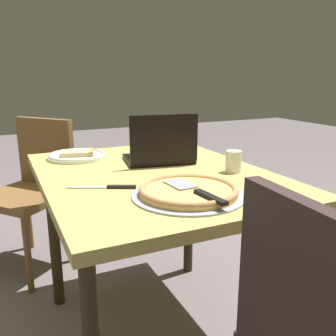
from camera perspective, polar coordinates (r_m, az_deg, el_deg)
name	(u,v)px	position (r m, az deg, el deg)	size (l,w,h in m)	color
ground_plane	(155,325)	(1.80, -2.04, -23.32)	(12.00, 12.00, 0.00)	slate
dining_table	(154,190)	(1.49, -2.26, -3.45)	(1.12, 0.86, 0.72)	tan
laptop	(160,153)	(1.61, -1.27, 2.41)	(0.27, 0.33, 0.22)	black
pizza_plate	(77,155)	(1.76, -14.03, 1.94)	(0.27, 0.27, 0.04)	silver
pizza_tray	(188,191)	(1.18, 3.20, -3.63)	(0.37, 0.37, 0.04)	#9CA0AC
table_knife	(109,187)	(1.28, -9.25, -2.96)	(0.12, 0.22, 0.01)	silver
drink_cup	(233,161)	(1.48, 10.18, 1.04)	(0.06, 0.06, 0.09)	white
chair_far	(33,184)	(2.23, -20.26, -2.31)	(0.59, 0.59, 0.85)	brown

